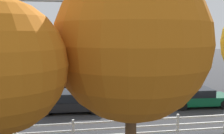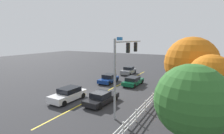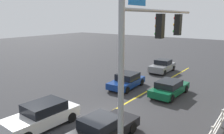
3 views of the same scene
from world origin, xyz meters
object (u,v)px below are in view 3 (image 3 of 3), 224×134
car_2 (169,88)px  car_3 (127,81)px  car_0 (42,115)px  car_4 (162,66)px  car_1 (102,129)px

car_2 → car_3: 4.10m
car_0 → car_4: bearing=-177.8°
car_0 → car_3: bearing=-177.2°
car_0 → car_1: (-1.00, 3.86, -0.10)m
car_0 → car_3: 9.57m
car_3 → car_1: bearing=21.8°
car_2 → car_3: car_3 is taller
car_1 → car_4: 16.78m
car_2 → car_4: car_4 is taller
car_2 → car_4: size_ratio=1.07×
car_0 → car_1: 3.99m
car_0 → car_2: size_ratio=1.02×
car_3 → car_4: 7.79m
car_4 → car_3: bearing=-2.6°
car_1 → car_2: 8.94m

